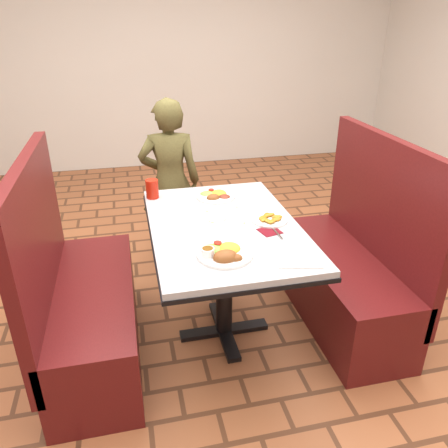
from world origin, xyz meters
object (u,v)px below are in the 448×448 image
Objects in this scene: dining_table at (224,239)px; booth_bench_right at (347,272)px; red_tumbler at (152,189)px; booth_bench_left at (84,306)px; near_dinner_plate at (224,251)px; plantain_plate at (270,219)px; far_dinner_plate at (216,194)px; diner_person at (170,182)px.

dining_table is 0.86m from booth_bench_right.
booth_bench_left is at bearing -133.16° from red_tumbler.
near_dinner_plate is 0.87m from red_tumbler.
plantain_plate is (0.33, 0.32, -0.02)m from near_dinner_plate.
booth_bench_right is at bearing -27.17° from far_dinner_plate.
booth_bench_right is 1.05m from near_dinner_plate.
near_dinner_plate is (-0.08, -0.35, 0.13)m from dining_table.
far_dinner_plate is (0.04, 0.39, 0.12)m from dining_table.
diner_person reaches higher than booth_bench_left.
booth_bench_right is 5.02× the size of far_dinner_plate.
dining_table is at bearing -53.57° from red_tumbler.
plantain_plate is (0.22, -0.42, -0.01)m from far_dinner_plate.
booth_bench_right is at bearing 0.00° from booth_bench_left.
plantain_plate is 1.67× the size of red_tumbler.
booth_bench_right is 10.18× the size of red_tumbler.
diner_person is at bearing 94.09° from near_dinner_plate.
near_dinner_plate is 1.13× the size of far_dinner_plate.
dining_table is 6.16× the size of plantain_plate.
diner_person is 1.17m from plantain_plate.
dining_table is 5.07× the size of far_dinner_plate.
booth_bench_left reaches higher than dining_table.
near_dinner_plate is 0.46m from plantain_plate.
diner_person is at bearing 112.02° from plantain_plate.
diner_person is at bearing 73.37° from red_tumbler.
booth_bench_left is 1.14m from plantain_plate.
booth_bench_right reaches higher than near_dinner_plate.
red_tumbler is at bearing 157.50° from booth_bench_right.
far_dinner_plate is 1.22× the size of plantain_plate.
booth_bench_left is at bearing 180.00° from booth_bench_right.
far_dinner_plate is 0.47m from plantain_plate.
dining_table is 0.95× the size of diner_person.
dining_table is at bearing 180.00° from booth_bench_right.
red_tumbler is (-0.61, 0.50, 0.05)m from plantain_plate.
red_tumbler is (0.45, 0.48, 0.48)m from booth_bench_left.
diner_person reaches higher than near_dinner_plate.
diner_person is at bearing 108.16° from far_dinner_plate.
booth_bench_right is (0.80, 0.00, -0.32)m from dining_table.
diner_person is 1.41m from near_dinner_plate.
booth_bench_right is 0.94× the size of diner_person.
booth_bench_left is 10.18× the size of red_tumbler.
near_dinner_plate is at bearing -25.76° from booth_bench_left.
plantain_plate is (1.05, -0.02, 0.43)m from booth_bench_left.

